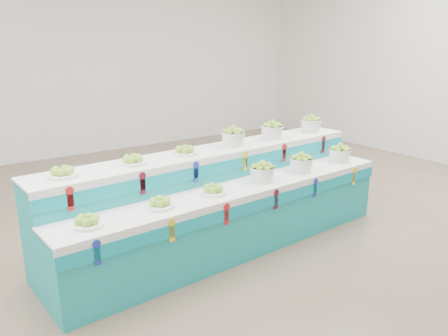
{
  "coord_description": "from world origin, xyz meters",
  "views": [
    {
      "loc": [
        -2.86,
        -3.65,
        2.17
      ],
      "look_at": [
        -0.22,
        0.06,
        0.87
      ],
      "focal_mm": 35.94,
      "sensor_mm": 36.0,
      "label": 1
    }
  ],
  "objects_px": {
    "display_stand": "(224,200)",
    "basket_lower_left": "(262,172)",
    "plate_upper_mid": "(133,159)",
    "basket_upper_right": "(311,124)"
  },
  "relations": [
    {
      "from": "display_stand",
      "to": "basket_lower_left",
      "type": "xyz_separation_m",
      "value": [
        0.34,
        -0.23,
        0.31
      ]
    },
    {
      "from": "display_stand",
      "to": "basket_lower_left",
      "type": "bearing_deg",
      "value": -37.01
    },
    {
      "from": "plate_upper_mid",
      "to": "display_stand",
      "type": "bearing_deg",
      "value": -11.77
    },
    {
      "from": "basket_lower_left",
      "to": "basket_upper_right",
      "type": "height_order",
      "value": "basket_upper_right"
    },
    {
      "from": "display_stand",
      "to": "plate_upper_mid",
      "type": "distance_m",
      "value": 1.11
    },
    {
      "from": "display_stand",
      "to": "basket_upper_right",
      "type": "xyz_separation_m",
      "value": [
        1.62,
        0.33,
        0.61
      ]
    },
    {
      "from": "display_stand",
      "to": "plate_upper_mid",
      "type": "bearing_deg",
      "value": 165.24
    },
    {
      "from": "basket_lower_left",
      "to": "basket_upper_right",
      "type": "bearing_deg",
      "value": 23.44
    },
    {
      "from": "basket_upper_right",
      "to": "display_stand",
      "type": "bearing_deg",
      "value": -168.51
    },
    {
      "from": "plate_upper_mid",
      "to": "basket_lower_left",
      "type": "bearing_deg",
      "value": -18.34
    }
  ]
}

